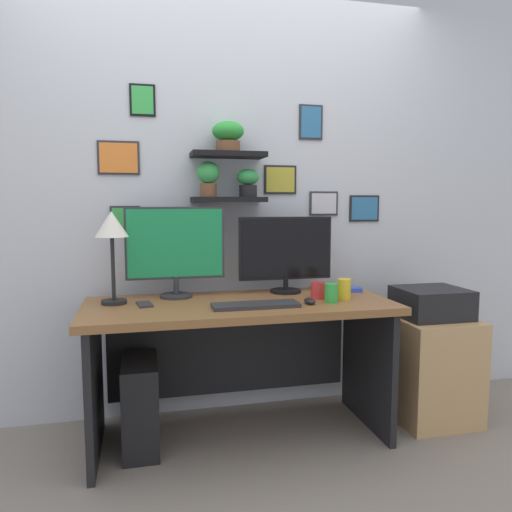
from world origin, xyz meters
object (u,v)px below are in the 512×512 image
computer_tower_left (140,404)px  computer_mouse (310,301)px  desk_lamp (112,232)px  printer (431,303)px  cell_phone (145,304)px  desk (238,338)px  scissors_tray (351,289)px  drawer_cabinet (429,367)px  pen_cup (331,293)px  keyboard (256,305)px  monitor_right (286,252)px  water_cup (344,289)px  monitor_left (175,248)px  coffee_mug (318,290)px

computer_tower_left → computer_mouse: bearing=-9.6°
desk_lamp → printer: bearing=-3.5°
cell_phone → desk: bearing=-5.6°
desk_lamp → scissors_tray: desk_lamp is taller
computer_tower_left → drawer_cabinet: bearing=-0.6°
pen_cup → drawer_cabinet: (0.67, 0.12, -0.50)m
desk → printer: bearing=-2.8°
pen_cup → printer: size_ratio=0.26×
desk_lamp → cell_phone: 0.41m
keyboard → computer_tower_left: 0.80m
scissors_tray → desk: bearing=-172.4°
keyboard → computer_tower_left: size_ratio=0.94×
monitor_right → computer_tower_left: monitor_right is taller
water_cup → printer: (0.57, 0.05, -0.11)m
computer_mouse → scissors_tray: (0.36, 0.28, -0.00)m
monitor_left → drawer_cabinet: monitor_left is taller
desk → computer_mouse: (0.34, -0.19, 0.23)m
desk_lamp → water_cup: (1.22, -0.15, -0.32)m
desk_lamp → computer_tower_left: 0.90m
pen_cup → computer_tower_left: pen_cup is taller
computer_mouse → water_cup: water_cup is taller
desk → coffee_mug: bearing=-7.9°
pen_cup → keyboard: bearing=-177.0°
monitor_left → desk: bearing=-27.2°
monitor_right → cell_phone: bearing=-167.1°
keyboard → computer_mouse: computer_mouse is taller
keyboard → cell_phone: bearing=162.3°
monitor_right → desk_lamp: 0.98m
desk_lamp → monitor_right: bearing=6.5°
printer → monitor_right: bearing=165.2°
monitor_right → cell_phone: (-0.81, -0.18, -0.23)m
coffee_mug → computer_tower_left: size_ratio=0.19×
pen_cup → monitor_left: bearing=156.8°
computer_mouse → keyboard: bearing=-178.1°
coffee_mug → water_cup: (0.14, -0.04, 0.01)m
desk_lamp → pen_cup: 1.18m
keyboard → drawer_cabinet: bearing=7.3°
desk_lamp → water_cup: desk_lamp is taller
computer_mouse → scissors_tray: size_ratio=0.75×
pen_cup → printer: 0.69m
scissors_tray → drawer_cabinet: (0.44, -0.15, -0.46)m
monitor_right → pen_cup: 0.41m
cell_phone → pen_cup: size_ratio=1.40×
desk → water_cup: water_cup is taller
keyboard → cell_phone: 0.57m
coffee_mug → drawer_cabinet: coffee_mug is taller
pen_cup → computer_tower_left: (-0.99, 0.13, -0.57)m
monitor_right → computer_tower_left: bearing=-166.5°
computer_mouse → coffee_mug: bearing=54.2°
keyboard → pen_cup: bearing=3.0°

